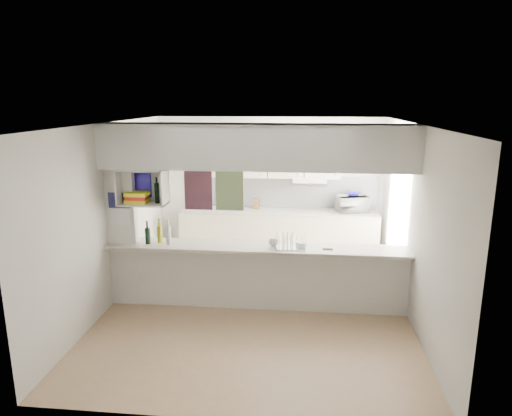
# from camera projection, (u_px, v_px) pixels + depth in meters

# --- Properties ---
(floor) EXTENTS (4.80, 4.80, 0.00)m
(floor) POSITION_uv_depth(u_px,v_px,m) (256.00, 307.00, 6.56)
(floor) COLOR tan
(floor) RESTS_ON ground
(ceiling) EXTENTS (4.80, 4.80, 0.00)m
(ceiling) POSITION_uv_depth(u_px,v_px,m) (256.00, 124.00, 5.95)
(ceiling) COLOR white
(ceiling) RESTS_ON wall_back
(wall_back) EXTENTS (4.20, 0.00, 4.20)m
(wall_back) POSITION_uv_depth(u_px,v_px,m) (269.00, 187.00, 8.58)
(wall_back) COLOR silver
(wall_back) RESTS_ON floor
(wall_left) EXTENTS (0.00, 4.80, 4.80)m
(wall_left) POSITION_uv_depth(u_px,v_px,m) (109.00, 216.00, 6.46)
(wall_left) COLOR silver
(wall_left) RESTS_ON floor
(wall_right) EXTENTS (0.00, 4.80, 4.80)m
(wall_right) POSITION_uv_depth(u_px,v_px,m) (413.00, 224.00, 6.05)
(wall_right) COLOR silver
(wall_right) RESTS_ON floor
(servery_partition) EXTENTS (4.20, 0.50, 2.60)m
(servery_partition) POSITION_uv_depth(u_px,v_px,m) (244.00, 194.00, 6.19)
(servery_partition) COLOR silver
(servery_partition) RESTS_ON floor
(cubby_shelf) EXTENTS (0.65, 0.35, 0.50)m
(cubby_shelf) POSITION_uv_depth(u_px,v_px,m) (142.00, 189.00, 6.26)
(cubby_shelf) COLOR white
(cubby_shelf) RESTS_ON bulkhead
(kitchen_run) EXTENTS (3.60, 0.63, 2.24)m
(kitchen_run) POSITION_uv_depth(u_px,v_px,m) (276.00, 215.00, 8.42)
(kitchen_run) COLOR beige
(kitchen_run) RESTS_ON floor
(microwave) EXTENTS (0.61, 0.49, 0.30)m
(microwave) POSITION_uv_depth(u_px,v_px,m) (352.00, 204.00, 8.23)
(microwave) COLOR white
(microwave) RESTS_ON bench_top
(bowl) EXTENTS (0.22, 0.22, 0.05)m
(bowl) POSITION_uv_depth(u_px,v_px,m) (353.00, 194.00, 8.20)
(bowl) COLOR #150C84
(bowl) RESTS_ON microwave
(dish_rack) EXTENTS (0.43, 0.32, 0.23)m
(dish_rack) POSITION_uv_depth(u_px,v_px,m) (290.00, 241.00, 6.27)
(dish_rack) COLOR silver
(dish_rack) RESTS_ON breakfast_bar
(cup) EXTENTS (0.16, 0.16, 0.10)m
(cup) POSITION_uv_depth(u_px,v_px,m) (273.00, 243.00, 6.28)
(cup) COLOR white
(cup) RESTS_ON dish_rack
(wine_bottles) EXTENTS (0.37, 0.15, 0.37)m
(wine_bottles) POSITION_uv_depth(u_px,v_px,m) (159.00, 234.00, 6.43)
(wine_bottles) COLOR black
(wine_bottles) RESTS_ON breakfast_bar
(plastic_tubs) EXTENTS (0.50, 0.18, 0.08)m
(plastic_tubs) POSITION_uv_depth(u_px,v_px,m) (303.00, 245.00, 6.29)
(plastic_tubs) COLOR silver
(plastic_tubs) RESTS_ON breakfast_bar
(utensil_jar) EXTENTS (0.10, 0.10, 0.14)m
(utensil_jar) POSITION_uv_depth(u_px,v_px,m) (237.00, 205.00, 8.47)
(utensil_jar) COLOR black
(utensil_jar) RESTS_ON bench_top
(knife_block) EXTENTS (0.11, 0.09, 0.21)m
(knife_block) POSITION_uv_depth(u_px,v_px,m) (256.00, 204.00, 8.45)
(knife_block) COLOR brown
(knife_block) RESTS_ON bench_top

